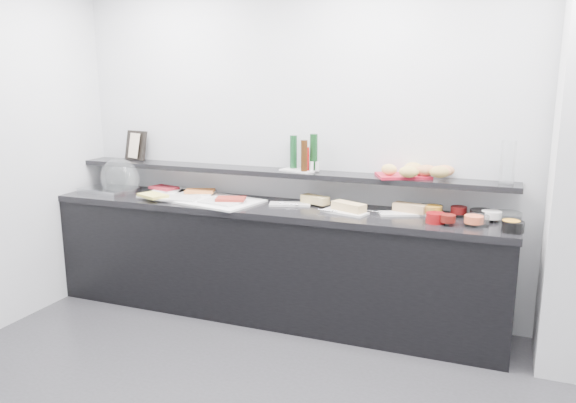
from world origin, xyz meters
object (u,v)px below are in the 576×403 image
(sandwich_plate_mid, at_px, (345,212))
(carafe, at_px, (508,163))
(framed_print, at_px, (136,145))
(condiment_tray, at_px, (299,170))
(bread_tray, at_px, (403,176))
(cloche_base, at_px, (109,190))

(sandwich_plate_mid, bearing_deg, carafe, 25.18)
(sandwich_plate_mid, bearing_deg, framed_print, -173.17)
(carafe, bearing_deg, condiment_tray, 178.55)
(framed_print, xyz_separation_m, bread_tray, (2.37, -0.04, -0.12))
(sandwich_plate_mid, xyz_separation_m, carafe, (1.08, 0.19, 0.39))
(framed_print, xyz_separation_m, condiment_tray, (1.56, -0.06, -0.12))
(framed_print, distance_m, condiment_tray, 1.57)
(cloche_base, xyz_separation_m, condiment_tray, (1.67, 0.22, 0.24))
(cloche_base, xyz_separation_m, carafe, (3.18, 0.18, 0.38))
(sandwich_plate_mid, bearing_deg, condiment_tray, 167.31)
(cloche_base, xyz_separation_m, bread_tray, (2.47, 0.24, 0.24))
(condiment_tray, bearing_deg, sandwich_plate_mid, -10.51)
(framed_print, bearing_deg, sandwich_plate_mid, 2.41)
(bread_tray, bearing_deg, framed_print, 155.30)
(condiment_tray, bearing_deg, cloche_base, -155.19)
(sandwich_plate_mid, distance_m, bread_tray, 0.51)
(cloche_base, distance_m, bread_tray, 2.50)
(cloche_base, bearing_deg, condiment_tray, 16.33)
(cloche_base, height_order, sandwich_plate_mid, cloche_base)
(sandwich_plate_mid, relative_size, condiment_tray, 1.24)
(framed_print, xyz_separation_m, carafe, (3.08, -0.09, 0.02))
(framed_print, height_order, condiment_tray, framed_print)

